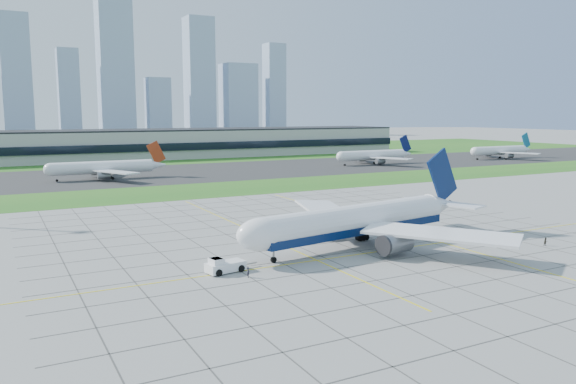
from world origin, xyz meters
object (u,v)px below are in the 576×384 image
airliner (358,221)px  distant_jet_2 (373,155)px  distant_jet_1 (104,167)px  pushback_tug (224,266)px  distant_jet_3 (500,150)px  crew_near (248,272)px  crew_far (546,242)px

airliner → distant_jet_2: airliner is taller
distant_jet_1 → pushback_tug: bearing=-92.6°
distant_jet_3 → crew_near: bearing=-146.4°
pushback_tug → distant_jet_3: 254.35m
crew_far → distant_jet_2: 168.82m
distant_jet_2 → distant_jet_3: (82.03, -4.17, 0.00)m
airliner → crew_far: airliner is taller
pushback_tug → distant_jet_2: distant_jet_2 is taller
pushback_tug → distant_jet_1: bearing=78.1°
airliner → distant_jet_3: size_ratio=1.30×
airliner → distant_jet_1: airliner is taller
crew_far → distant_jet_3: distant_jet_3 is taller
crew_far → distant_jet_1: distant_jet_1 is taller
distant_jet_2 → distant_jet_3: size_ratio=1.00×
pushback_tug → distant_jet_2: (132.51, 140.75, 3.39)m
crew_near → distant_jet_1: bearing=17.0°
airliner → crew_near: (-26.15, -8.98, -3.95)m
airliner → pushback_tug: bearing=180.0°
pushback_tug → crew_far: (59.79, -11.56, -0.30)m
crew_near → distant_jet_2: 195.00m
pushback_tug → distant_jet_1: (6.15, 137.72, 3.39)m
airliner → crew_far: bearing=-36.7°
pushback_tug → crew_near: (2.25, -4.31, -0.27)m
pushback_tug → distant_jet_3: (214.54, 136.58, 3.39)m
crew_near → distant_jet_1: 142.13m
distant_jet_1 → distant_jet_3: bearing=-0.3°
airliner → crew_far: 35.55m
airliner → distant_jet_1: bearing=90.1°
airliner → pushback_tug: airliner is taller
airliner → crew_near: bearing=-170.4°
distant_jet_1 → distant_jet_2: same height
pushback_tug → crew_near: size_ratio=5.46×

